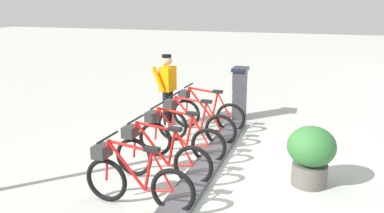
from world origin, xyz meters
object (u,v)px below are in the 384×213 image
bike_docked_4 (134,179)px  worker_near_rack (167,87)px  payment_kiosk (240,92)px  bike_docked_2 (177,137)px  bike_docked_3 (158,155)px  bike_docked_1 (193,123)px  planter_bush (311,153)px  bike_docked_0 (205,111)px

bike_docked_4 → worker_near_rack: (0.95, -3.82, 0.48)m
payment_kiosk → bike_docked_4: size_ratio=0.74×
bike_docked_2 → bike_docked_3: same height
bike_docked_3 → worker_near_rack: size_ratio=1.04×
bike_docked_1 → planter_bush: 2.70m
bike_docked_2 → bike_docked_3: bearing=90.0°
bike_docked_3 → worker_near_rack: bearing=-71.9°
bike_docked_1 → bike_docked_3: size_ratio=1.00×
bike_docked_3 → planter_bush: bike_docked_3 is taller
payment_kiosk → bike_docked_2: payment_kiosk is taller
bike_docked_4 → planter_bush: 2.79m
bike_docked_0 → bike_docked_4: bearing=90.0°
bike_docked_1 → bike_docked_2: same height
bike_docked_0 → bike_docked_3: same height
payment_kiosk → bike_docked_2: 3.03m
bike_docked_0 → worker_near_rack: bearing=-7.4°
bike_docked_1 → bike_docked_3: 1.85m
bike_docked_4 → planter_bush: (-2.37, -1.48, 0.11)m
bike_docked_4 → worker_near_rack: size_ratio=1.04×
payment_kiosk → bike_docked_1: 2.13m
planter_bush → bike_docked_1: bearing=-28.6°
bike_docked_2 → bike_docked_4: (0.00, 1.85, 0.00)m
bike_docked_2 → planter_bush: 2.40m
bike_docked_3 → payment_kiosk: bearing=-98.4°
payment_kiosk → bike_docked_2: size_ratio=0.74×
planter_bush → bike_docked_3: bearing=13.3°
planter_bush → bike_docked_2: bearing=-8.8°
bike_docked_2 → worker_near_rack: worker_near_rack is taller
planter_bush → bike_docked_0: bearing=-43.1°
bike_docked_0 → bike_docked_3: (0.00, 2.77, 0.00)m
worker_near_rack → planter_bush: 4.07m
payment_kiosk → worker_near_rack: size_ratio=0.77×
bike_docked_1 → bike_docked_3: (0.00, 1.85, 0.00)m
bike_docked_1 → bike_docked_4: 2.77m
bike_docked_3 → planter_bush: (-2.37, -0.56, 0.11)m
bike_docked_4 → payment_kiosk: bearing=-96.8°
worker_near_rack → planter_bush: bearing=144.8°
bike_docked_1 → bike_docked_4: bearing=90.0°
bike_docked_1 → bike_docked_3: same height
payment_kiosk → bike_docked_1: (0.57, 2.04, -0.24)m
payment_kiosk → bike_docked_2: (0.57, 2.97, -0.24)m
bike_docked_2 → planter_bush: bearing=171.2°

